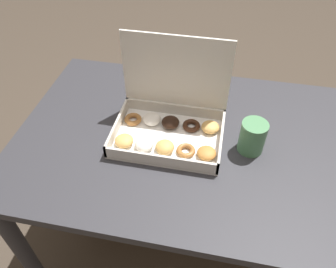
# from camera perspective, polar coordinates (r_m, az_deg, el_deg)

# --- Properties ---
(ground_plane) EXTENTS (8.00, 8.00, 0.00)m
(ground_plane) POSITION_cam_1_polar(r_m,az_deg,el_deg) (1.68, 2.54, -18.00)
(ground_plane) COLOR #42382D
(dining_table) EXTENTS (1.17, 0.78, 0.71)m
(dining_table) POSITION_cam_1_polar(r_m,az_deg,el_deg) (1.17, 3.47, -4.11)
(dining_table) COLOR #2D2D33
(dining_table) RESTS_ON ground_plane
(donut_box) EXTENTS (0.36, 0.26, 0.31)m
(donut_box) POSITION_cam_1_polar(r_m,az_deg,el_deg) (1.08, 0.28, 2.76)
(donut_box) COLOR white
(donut_box) RESTS_ON dining_table
(coffee_mug) EXTENTS (0.08, 0.08, 0.11)m
(coffee_mug) POSITION_cam_1_polar(r_m,az_deg,el_deg) (1.06, 14.51, -0.43)
(coffee_mug) COLOR #4C8456
(coffee_mug) RESTS_ON dining_table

